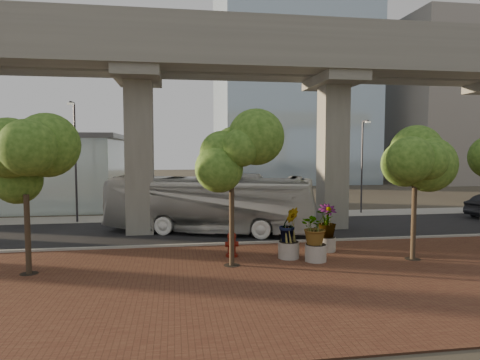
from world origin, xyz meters
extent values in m
plane|color=#332D25|center=(0.00, 0.00, 0.00)|extent=(160.00, 160.00, 0.00)
cube|color=brown|center=(0.00, -8.00, 0.03)|extent=(70.00, 13.00, 0.06)
cube|color=black|center=(0.00, 2.00, 0.02)|extent=(90.00, 8.00, 0.04)
cube|color=#A19E96|center=(0.00, -2.00, 0.08)|extent=(70.00, 0.25, 0.16)
cube|color=#A19E96|center=(0.00, 7.50, 0.03)|extent=(90.00, 3.00, 0.06)
cube|color=gray|center=(0.00, 0.40, 10.50)|extent=(72.00, 2.40, 1.80)
cube|color=gray|center=(0.00, 3.60, 10.50)|extent=(72.00, 2.40, 1.80)
cube|color=gray|center=(0.00, -0.70, 11.90)|extent=(72.00, 0.12, 1.00)
cube|color=gray|center=(0.00, 4.70, 11.90)|extent=(72.00, 0.12, 1.00)
cube|color=gray|center=(38.00, 36.00, 12.00)|extent=(18.00, 16.00, 24.00)
imported|color=silver|center=(-1.89, 1.48, 1.76)|extent=(12.87, 7.17, 3.52)
cylinder|color=maroon|center=(-1.37, -4.50, 0.12)|extent=(0.55, 0.55, 0.12)
cylinder|color=maroon|center=(-1.37, -4.50, 0.57)|extent=(0.37, 0.37, 0.89)
sphere|color=maroon|center=(-1.37, -4.50, 1.01)|extent=(0.43, 0.43, 0.43)
cylinder|color=maroon|center=(-1.37, -4.50, 1.21)|extent=(0.12, 0.12, 0.15)
cylinder|color=maroon|center=(-1.37, -4.50, 0.64)|extent=(0.61, 0.25, 0.25)
cylinder|color=gray|center=(2.24, -5.88, 0.43)|extent=(0.96, 0.96, 0.75)
imported|color=#284E14|center=(2.24, -5.88, 1.61)|extent=(2.13, 2.13, 1.60)
cylinder|color=#B0A89F|center=(3.38, -4.17, 0.40)|extent=(0.89, 0.89, 0.69)
imported|color=#284E14|center=(3.38, -4.17, 1.56)|extent=(2.17, 2.17, 1.62)
cylinder|color=gray|center=(1.18, -5.19, 0.44)|extent=(0.97, 0.97, 0.75)
imported|color=#284E14|center=(1.18, -5.19, 1.62)|extent=(2.15, 2.15, 1.61)
cylinder|color=#443627|center=(-9.81, -6.00, 1.67)|extent=(0.22, 0.22, 3.21)
cylinder|color=black|center=(-9.81, -6.00, 0.07)|extent=(0.70, 0.70, 0.01)
cylinder|color=#443627|center=(-1.57, -6.01, 1.91)|extent=(0.22, 0.22, 3.70)
cylinder|color=black|center=(-1.57, -6.01, 0.07)|extent=(0.70, 0.70, 0.01)
cylinder|color=#443627|center=(6.71, -6.26, 1.91)|extent=(0.22, 0.22, 3.69)
cylinder|color=black|center=(6.71, -6.26, 0.07)|extent=(0.70, 0.70, 0.01)
cylinder|color=#302F34|center=(-10.62, 6.54, 4.07)|extent=(0.14, 0.14, 8.06)
cube|color=#302F34|center=(-10.62, 6.03, 8.10)|extent=(0.15, 1.01, 0.15)
cube|color=silver|center=(-10.62, 5.53, 8.00)|extent=(0.40, 0.20, 0.12)
cylinder|color=#333238|center=(10.51, 7.50, 3.60)|extent=(0.12, 0.12, 7.13)
cube|color=#333238|center=(10.51, 7.05, 7.17)|extent=(0.13, 0.89, 0.13)
cube|color=silver|center=(10.51, 6.61, 7.08)|extent=(0.36, 0.18, 0.11)
camera|label=1|loc=(-3.98, -23.97, 5.09)|focal=32.00mm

